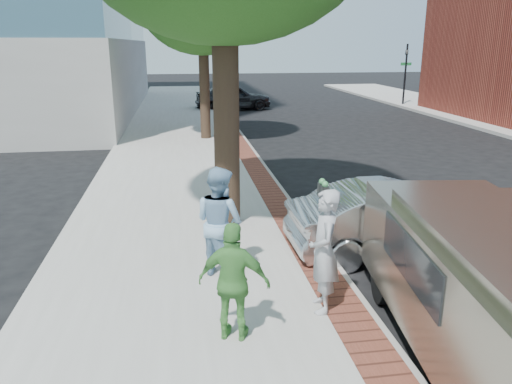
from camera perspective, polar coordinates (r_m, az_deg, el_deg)
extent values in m
plane|color=black|center=(9.04, 1.85, -8.29)|extent=(120.00, 120.00, 0.00)
cube|color=#9E9991|center=(16.48, -8.42, 3.34)|extent=(5.00, 60.00, 0.15)
cube|color=brown|center=(16.62, -0.81, 3.91)|extent=(0.60, 60.00, 0.01)
cube|color=gray|center=(16.69, 0.38, 3.68)|extent=(0.10, 60.00, 0.15)
cylinder|color=black|center=(30.22, -4.21, 12.93)|extent=(0.12, 0.12, 3.80)
imported|color=black|center=(30.17, -4.26, 15.02)|extent=(0.18, 0.15, 0.90)
cube|color=#1E7238|center=(30.18, -4.24, 14.26)|extent=(0.70, 0.03, 0.18)
cylinder|color=black|center=(33.23, 16.67, 12.63)|extent=(0.12, 0.12, 3.80)
imported|color=black|center=(33.18, 16.83, 14.52)|extent=(0.18, 0.15, 0.90)
cube|color=#1E7238|center=(33.19, 16.78, 13.83)|extent=(0.70, 0.03, 0.18)
cylinder|color=black|center=(10.11, -3.40, 8.30)|extent=(0.52, 0.52, 4.40)
cylinder|color=black|center=(20.16, -5.90, 11.59)|extent=(0.40, 0.40, 3.85)
ellipsoid|color=#1D4714|center=(20.14, -6.19, 20.82)|extent=(4.80, 4.80, 3.94)
cylinder|color=gray|center=(8.67, 7.52, -4.35)|extent=(0.07, 0.07, 1.15)
cube|color=#2D3030|center=(8.36, 7.87, -0.11)|extent=(0.12, 0.14, 0.24)
cube|color=#2D3030|center=(8.53, 7.53, 0.23)|extent=(0.12, 0.14, 0.24)
sphere|color=#3F8C4C|center=(8.32, 7.91, 0.88)|extent=(0.11, 0.11, 0.11)
sphere|color=#3F8C4C|center=(8.49, 7.57, 1.20)|extent=(0.11, 0.11, 0.11)
imported|color=#A0A0A5|center=(7.02, 7.77, -6.73)|extent=(0.50, 0.70, 1.78)
imported|color=#87B0D1|center=(8.06, -4.18, -3.39)|extent=(1.09, 1.11, 1.81)
imported|color=#529A46|center=(6.35, -2.53, -10.27)|extent=(0.99, 0.66, 1.57)
imported|color=#AFB2B6|center=(9.61, 16.00, -3.09)|extent=(4.11, 1.51, 1.34)
imported|color=black|center=(30.30, -2.62, 10.80)|extent=(4.58, 2.13, 1.52)
cube|color=gray|center=(6.62, 25.55, -10.10)|extent=(2.51, 5.07, 1.37)
cube|color=gray|center=(8.50, 18.98, -5.54)|extent=(1.97, 1.14, 0.81)
cylinder|color=black|center=(7.92, 14.37, -10.00)|extent=(0.30, 0.67, 0.65)
cylinder|color=black|center=(8.52, 25.32, -9.20)|extent=(0.30, 0.67, 0.65)
cube|color=black|center=(6.29, 17.09, -7.45)|extent=(0.27, 2.01, 0.56)
cube|color=black|center=(8.79, 18.18, -2.42)|extent=(1.61, 0.22, 0.41)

